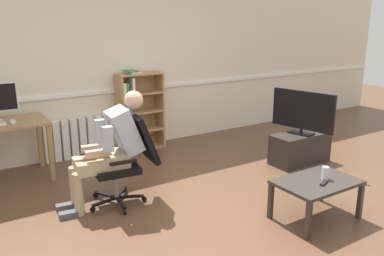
{
  "coord_description": "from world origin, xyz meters",
  "views": [
    {
      "loc": [
        -2.32,
        -3.01,
        1.94
      ],
      "look_at": [
        0.15,
        0.85,
        0.7
      ],
      "focal_mm": 37.19,
      "sensor_mm": 36.0,
      "label": 1
    }
  ],
  "objects_px": {
    "tv_stand": "(300,148)",
    "tv_screen": "(303,112)",
    "drinking_glass": "(325,173)",
    "spare_remote": "(324,183)",
    "person_seated": "(111,147)",
    "computer_mouse": "(13,122)",
    "radiator": "(79,138)",
    "office_chair": "(128,156)",
    "coffee_table": "(317,185)",
    "bookshelf": "(137,111)"
  },
  "relations": [
    {
      "from": "person_seated",
      "to": "tv_stand",
      "type": "bearing_deg",
      "value": 92.4
    },
    {
      "from": "office_chair",
      "to": "tv_screen",
      "type": "relative_size",
      "value": 1.08
    },
    {
      "from": "radiator",
      "to": "tv_stand",
      "type": "relative_size",
      "value": 1.13
    },
    {
      "from": "office_chair",
      "to": "bookshelf",
      "type": "bearing_deg",
      "value": 157.95
    },
    {
      "from": "spare_remote",
      "to": "tv_screen",
      "type": "bearing_deg",
      "value": -62.54
    },
    {
      "from": "tv_stand",
      "to": "tv_screen",
      "type": "distance_m",
      "value": 0.53
    },
    {
      "from": "radiator",
      "to": "office_chair",
      "type": "relative_size",
      "value": 0.98
    },
    {
      "from": "bookshelf",
      "to": "tv_screen",
      "type": "xyz_separation_m",
      "value": [
        1.65,
        -1.8,
        0.14
      ]
    },
    {
      "from": "computer_mouse",
      "to": "bookshelf",
      "type": "relative_size",
      "value": 0.08
    },
    {
      "from": "tv_stand",
      "to": "bookshelf",
      "type": "bearing_deg",
      "value": 132.42
    },
    {
      "from": "radiator",
      "to": "bookshelf",
      "type": "bearing_deg",
      "value": -6.24
    },
    {
      "from": "tv_screen",
      "to": "drinking_glass",
      "type": "xyz_separation_m",
      "value": [
        -1.01,
        -1.24,
        -0.27
      ]
    },
    {
      "from": "office_chair",
      "to": "drinking_glass",
      "type": "distance_m",
      "value": 2.06
    },
    {
      "from": "tv_screen",
      "to": "computer_mouse",
      "type": "bearing_deg",
      "value": 55.27
    },
    {
      "from": "tv_stand",
      "to": "drinking_glass",
      "type": "height_order",
      "value": "drinking_glass"
    },
    {
      "from": "tv_screen",
      "to": "spare_remote",
      "type": "bearing_deg",
      "value": 126.85
    },
    {
      "from": "person_seated",
      "to": "bookshelf",
      "type": "bearing_deg",
      "value": 152.91
    },
    {
      "from": "office_chair",
      "to": "tv_screen",
      "type": "bearing_deg",
      "value": 92.59
    },
    {
      "from": "radiator",
      "to": "coffee_table",
      "type": "distance_m",
      "value": 3.44
    },
    {
      "from": "office_chair",
      "to": "spare_remote",
      "type": "bearing_deg",
      "value": 49.7
    },
    {
      "from": "tv_stand",
      "to": "spare_remote",
      "type": "height_order",
      "value": "spare_remote"
    },
    {
      "from": "spare_remote",
      "to": "drinking_glass",
      "type": "bearing_deg",
      "value": -75.67
    },
    {
      "from": "spare_remote",
      "to": "tv_stand",
      "type": "bearing_deg",
      "value": -62.51
    },
    {
      "from": "tv_screen",
      "to": "coffee_table",
      "type": "relative_size",
      "value": 1.11
    },
    {
      "from": "drinking_glass",
      "to": "office_chair",
      "type": "bearing_deg",
      "value": 137.25
    },
    {
      "from": "bookshelf",
      "to": "spare_remote",
      "type": "relative_size",
      "value": 8.22
    },
    {
      "from": "drinking_glass",
      "to": "coffee_table",
      "type": "bearing_deg",
      "value": 174.43
    },
    {
      "from": "computer_mouse",
      "to": "tv_stand",
      "type": "relative_size",
      "value": 0.12
    },
    {
      "from": "computer_mouse",
      "to": "bookshelf",
      "type": "distance_m",
      "value": 1.87
    },
    {
      "from": "bookshelf",
      "to": "radiator",
      "type": "height_order",
      "value": "bookshelf"
    },
    {
      "from": "computer_mouse",
      "to": "spare_remote",
      "type": "height_order",
      "value": "computer_mouse"
    },
    {
      "from": "person_seated",
      "to": "computer_mouse",
      "type": "bearing_deg",
      "value": -142.23
    },
    {
      "from": "coffee_table",
      "to": "spare_remote",
      "type": "xyz_separation_m",
      "value": [
        -0.0,
        -0.09,
        0.06
      ]
    },
    {
      "from": "computer_mouse",
      "to": "radiator",
      "type": "height_order",
      "value": "computer_mouse"
    },
    {
      "from": "computer_mouse",
      "to": "tv_screen",
      "type": "distance_m",
      "value": 3.73
    },
    {
      "from": "computer_mouse",
      "to": "office_chair",
      "type": "relative_size",
      "value": 0.1
    },
    {
      "from": "coffee_table",
      "to": "person_seated",
      "type": "bearing_deg",
      "value": 138.55
    },
    {
      "from": "office_chair",
      "to": "coffee_table",
      "type": "height_order",
      "value": "office_chair"
    },
    {
      "from": "drinking_glass",
      "to": "spare_remote",
      "type": "height_order",
      "value": "drinking_glass"
    },
    {
      "from": "tv_screen",
      "to": "person_seated",
      "type": "bearing_deg",
      "value": 73.45
    },
    {
      "from": "office_chair",
      "to": "person_seated",
      "type": "height_order",
      "value": "person_seated"
    },
    {
      "from": "computer_mouse",
      "to": "radiator",
      "type": "distance_m",
      "value": 1.15
    },
    {
      "from": "bookshelf",
      "to": "tv_screen",
      "type": "relative_size",
      "value": 1.36
    },
    {
      "from": "person_seated",
      "to": "tv_screen",
      "type": "relative_size",
      "value": 1.36
    },
    {
      "from": "radiator",
      "to": "person_seated",
      "type": "height_order",
      "value": "person_seated"
    },
    {
      "from": "office_chair",
      "to": "tv_stand",
      "type": "bearing_deg",
      "value": 92.58
    },
    {
      "from": "radiator",
      "to": "spare_remote",
      "type": "xyz_separation_m",
      "value": [
        1.42,
        -3.22,
        0.12
      ]
    },
    {
      "from": "person_seated",
      "to": "coffee_table",
      "type": "distance_m",
      "value": 2.15
    },
    {
      "from": "person_seated",
      "to": "spare_remote",
      "type": "relative_size",
      "value": 8.2
    },
    {
      "from": "tv_stand",
      "to": "coffee_table",
      "type": "bearing_deg",
      "value": -132.1
    }
  ]
}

